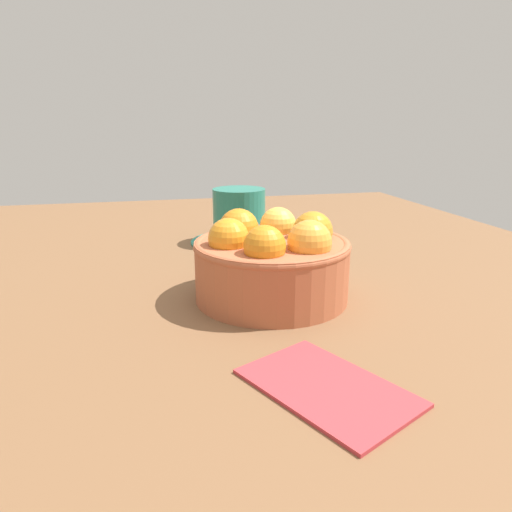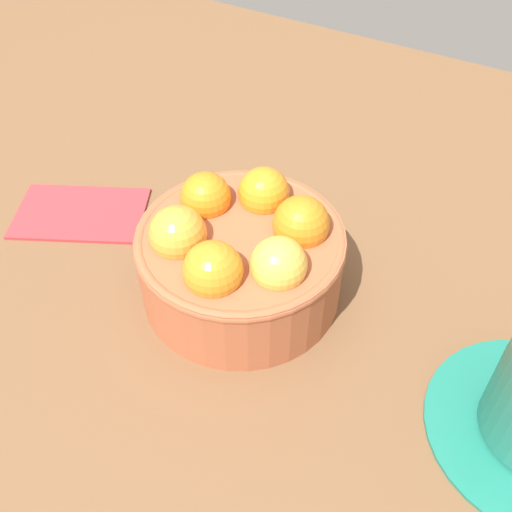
# 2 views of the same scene
# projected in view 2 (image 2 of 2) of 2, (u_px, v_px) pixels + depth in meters

# --- Properties ---
(ground_plane) EXTENTS (1.41, 1.00, 0.04)m
(ground_plane) POSITION_uv_depth(u_px,v_px,m) (242.00, 303.00, 0.53)
(ground_plane) COLOR brown
(terracotta_bowl) EXTENTS (0.17, 0.17, 0.09)m
(terracotta_bowl) POSITION_uv_depth(u_px,v_px,m) (241.00, 255.00, 0.49)
(terracotta_bowl) COLOR #AD5938
(terracotta_bowl) RESTS_ON ground_plane
(folded_napkin) EXTENTS (0.15, 0.13, 0.01)m
(folded_napkin) POSITION_uv_depth(u_px,v_px,m) (80.00, 212.00, 0.58)
(folded_napkin) COLOR #B23338
(folded_napkin) RESTS_ON ground_plane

